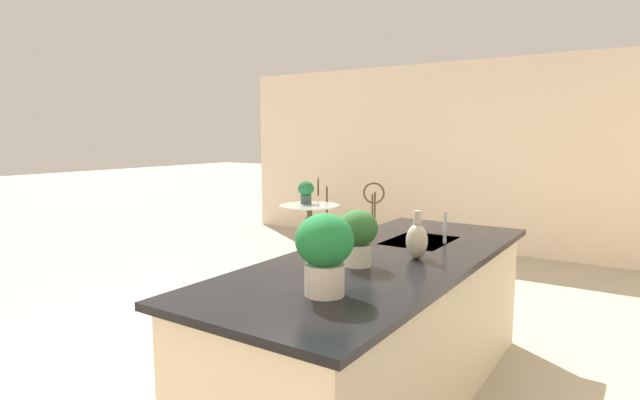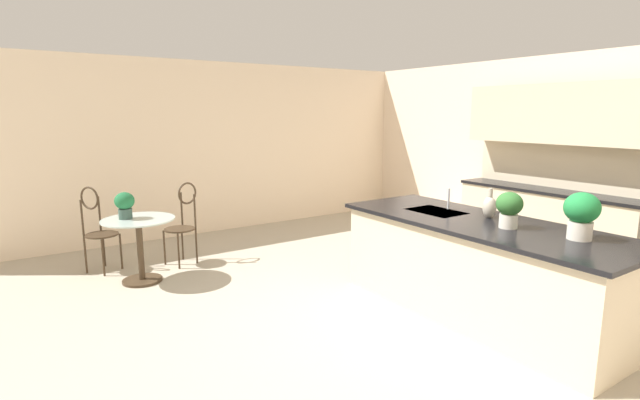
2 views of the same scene
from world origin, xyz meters
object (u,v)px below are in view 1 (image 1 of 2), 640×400
Objects in this scene: bistro_table at (310,227)px; chair_by_island at (367,218)px; potted_plant_on_table at (306,191)px; potted_plant_counter_far at (325,249)px; chair_near_window at (318,209)px; potted_plant_counter_near at (358,234)px; vase_on_counter at (417,240)px.

chair_by_island is at bearing 122.83° from bistro_table.
potted_plant_on_table is 4.53m from potted_plant_counter_far.
chair_near_window is 1.00× the size of chair_by_island.
potted_plant_counter_near is 1.11× the size of vase_on_counter.
chair_near_window is at bearing -154.89° from bistro_table.
chair_near_window is 3.62× the size of vase_on_counter.
bistro_table is 2.50× the size of potted_plant_counter_near.
potted_plant_on_table is at bearing -143.86° from potted_plant_counter_far.
potted_plant_counter_far is at bearing 34.03° from chair_near_window.
potted_plant_counter_far is at bearing 25.77° from chair_by_island.
potted_plant_counter_far is at bearing 35.56° from bistro_table.
potted_plant_counter_near is at bearing -166.12° from potted_plant_counter_far.
bistro_table is 2.10× the size of potted_plant_counter_far.
potted_plant_counter_near is 0.57m from potted_plant_counter_far.
bistro_table is 2.78× the size of vase_on_counter.
potted_plant_on_table is (0.61, 0.21, 0.34)m from chair_near_window.
chair_near_window and chair_by_island have the same top height.
bistro_table is at bearing -141.34° from potted_plant_counter_near.
potted_plant_on_table is (0.33, -0.75, 0.34)m from chair_by_island.
vase_on_counter is at bearing 44.86° from potted_plant_on_table.
bistro_table is 0.49m from potted_plant_on_table.
bistro_table is at bearing -57.17° from chair_by_island.
chair_near_window is at bearing -143.55° from potted_plant_counter_near.
chair_by_island is 0.88m from potted_plant_on_table.
potted_plant_counter_far reaches higher than potted_plant_on_table.
bistro_table is at bearing -144.44° from potted_plant_counter_far.
potted_plant_counter_far is (3.57, 2.55, 0.69)m from bistro_table.
chair_near_window is at bearing -138.73° from vase_on_counter.
chair_near_window is at bearing -161.05° from potted_plant_on_table.
potted_plant_counter_near reaches higher than bistro_table.
chair_by_island is 3.44× the size of potted_plant_on_table.
chair_by_island is at bearing -147.09° from vase_on_counter.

